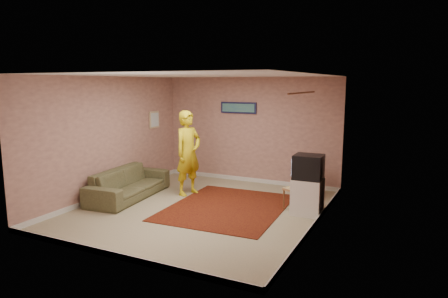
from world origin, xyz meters
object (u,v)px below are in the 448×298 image
at_px(chair_a, 303,175).
at_px(tv_cabinet, 307,196).
at_px(crt_tv, 308,167).
at_px(sofa, 129,183).
at_px(chair_b, 296,184).
at_px(person, 188,153).

bearing_deg(chair_a, tv_cabinet, -68.45).
distance_m(crt_tv, sofa, 3.84).
bearing_deg(sofa, chair_b, -83.49).
relative_size(sofa, person, 1.15).
height_order(crt_tv, person, person).
height_order(crt_tv, chair_a, crt_tv).
bearing_deg(crt_tv, person, 174.35).
height_order(tv_cabinet, person, person).
bearing_deg(sofa, person, -57.58).
relative_size(chair_b, sofa, 0.23).
height_order(chair_a, chair_b, chair_b).
relative_size(chair_b, person, 0.26).
height_order(sofa, person, person).
bearing_deg(chair_b, chair_a, -155.73).
xyz_separation_m(tv_cabinet, chair_a, (-0.35, 1.00, 0.18)).
bearing_deg(crt_tv, chair_a, 107.75).
height_order(chair_a, sofa, chair_a).
bearing_deg(chair_b, tv_cabinet, 77.60).
bearing_deg(chair_b, crt_tv, 77.08).
bearing_deg(tv_cabinet, chair_a, 109.24).
distance_m(chair_a, sofa, 3.76).
height_order(chair_b, sofa, chair_b).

